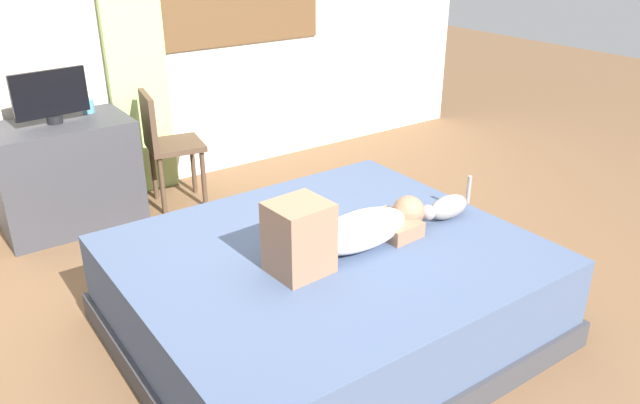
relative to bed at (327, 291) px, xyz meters
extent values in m
plane|color=brown|center=(0.06, -0.13, -0.24)|extent=(16.00, 16.00, 0.00)
cube|color=#38383D|center=(0.00, 0.00, -0.17)|extent=(1.98, 1.73, 0.14)
cube|color=#425170|center=(0.00, 0.00, 0.07)|extent=(1.93, 1.68, 0.35)
ellipsoid|color=silver|center=(0.15, -0.07, 0.33)|extent=(0.58, 0.30, 0.17)
sphere|color=#8C664C|center=(0.49, -0.05, 0.33)|extent=(0.17, 0.17, 0.17)
cube|color=#8C664C|center=(-0.23, -0.10, 0.42)|extent=(0.28, 0.26, 0.34)
cube|color=#8C664C|center=(0.37, -0.06, 0.29)|extent=(0.22, 0.29, 0.08)
ellipsoid|color=gray|center=(0.73, -0.10, 0.31)|extent=(0.26, 0.11, 0.13)
sphere|color=gray|center=(0.58, -0.10, 0.32)|extent=(0.08, 0.08, 0.08)
cylinder|color=gray|center=(0.88, -0.10, 0.38)|extent=(0.02, 0.02, 0.16)
cube|color=#38383D|center=(-0.72, 2.05, 0.13)|extent=(0.90, 0.56, 0.74)
cylinder|color=black|center=(-0.73, 2.05, 0.52)|extent=(0.10, 0.10, 0.05)
cube|color=black|center=(-0.73, 2.05, 0.70)|extent=(0.48, 0.08, 0.30)
cylinder|color=teal|center=(-0.47, 2.17, 0.55)|extent=(0.08, 0.08, 0.09)
cylinder|color=#4C3828|center=(0.22, 2.07, -0.02)|extent=(0.04, 0.04, 0.44)
cylinder|color=#4C3828|center=(0.17, 1.77, -0.02)|extent=(0.04, 0.04, 0.44)
cylinder|color=#4C3828|center=(-0.08, 2.13, -0.02)|extent=(0.04, 0.04, 0.44)
cylinder|color=#4C3828|center=(-0.13, 1.83, -0.02)|extent=(0.04, 0.04, 0.44)
cube|color=#4C3828|center=(0.04, 1.95, 0.22)|extent=(0.44, 0.44, 0.04)
cube|color=#4C3828|center=(-0.12, 1.98, 0.43)|extent=(0.11, 0.38, 0.38)
cube|color=#ADCC75|center=(-0.04, 2.33, 1.05)|extent=(0.44, 0.06, 2.59)
camera|label=1|loc=(-1.59, -2.18, 1.72)|focal=34.95mm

